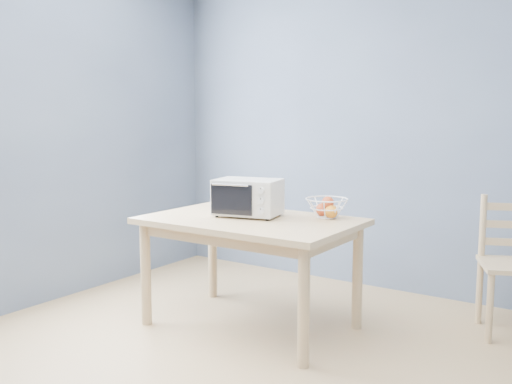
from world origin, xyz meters
The scene contains 4 objects.
room centered at (0.00, 0.00, 1.30)m, with size 4.01×4.51×2.61m.
dining_table centered at (-0.40, 0.90, 0.65)m, with size 1.40×0.90×0.75m.
toaster_oven centered at (-0.47, 0.95, 0.88)m, with size 0.49×0.40×0.26m.
fruit_basket centered at (0.02, 1.20, 0.82)m, with size 0.36×0.36×0.15m.
Camera 1 is at (1.74, -2.21, 1.42)m, focal length 40.00 mm.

